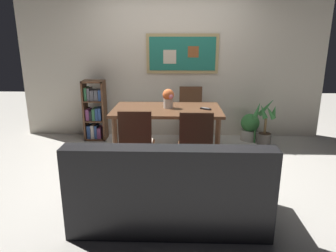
% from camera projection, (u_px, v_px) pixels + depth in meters
% --- Properties ---
extents(ground_plane, '(12.00, 12.00, 0.00)m').
position_uv_depth(ground_plane, '(168.00, 170.00, 4.14)').
color(ground_plane, '#B7B2A8').
extents(wall_back_with_painting, '(5.20, 0.14, 2.60)m').
position_uv_depth(wall_back_with_painting, '(172.00, 62.00, 5.33)').
color(wall_back_with_painting, beige).
rests_on(wall_back_with_painting, ground_plane).
extents(dining_table, '(1.52, 0.91, 0.74)m').
position_uv_depth(dining_table, '(167.00, 115.00, 4.41)').
color(dining_table, brown).
rests_on(dining_table, ground_plane).
extents(dining_chair_near_right, '(0.40, 0.41, 0.91)m').
position_uv_depth(dining_chair_near_right, '(195.00, 141.00, 3.64)').
color(dining_chair_near_right, brown).
rests_on(dining_chair_near_right, ground_plane).
extents(dining_chair_far_right, '(0.40, 0.41, 0.91)m').
position_uv_depth(dining_chair_far_right, '(191.00, 110.00, 5.21)').
color(dining_chair_far_right, brown).
rests_on(dining_chair_far_right, ground_plane).
extents(dining_chair_near_left, '(0.40, 0.41, 0.91)m').
position_uv_depth(dining_chair_near_left, '(136.00, 140.00, 3.70)').
color(dining_chair_near_left, brown).
rests_on(dining_chair_near_left, ground_plane).
extents(leather_couch, '(1.80, 0.84, 0.84)m').
position_uv_depth(leather_couch, '(169.00, 191.00, 2.95)').
color(leather_couch, black).
rests_on(leather_couch, ground_plane).
extents(bookshelf, '(0.36, 0.28, 1.02)m').
position_uv_depth(bookshelf, '(95.00, 112.00, 5.29)').
color(bookshelf, brown).
rests_on(bookshelf, ground_plane).
extents(potted_ivy, '(0.31, 0.32, 0.52)m').
position_uv_depth(potted_ivy, '(250.00, 127.00, 5.30)').
color(potted_ivy, '#B2ADA3').
rests_on(potted_ivy, ground_plane).
extents(potted_palm, '(0.40, 0.37, 0.79)m').
position_uv_depth(potted_palm, '(265.00, 127.00, 4.92)').
color(potted_palm, '#4C4742').
rests_on(potted_palm, ground_plane).
extents(flower_vase, '(0.17, 0.18, 0.27)m').
position_uv_depth(flower_vase, '(168.00, 97.00, 4.38)').
color(flower_vase, beige).
rests_on(flower_vase, dining_table).
extents(tv_remote, '(0.15, 0.12, 0.02)m').
position_uv_depth(tv_remote, '(206.00, 109.00, 4.32)').
color(tv_remote, black).
rests_on(tv_remote, dining_table).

